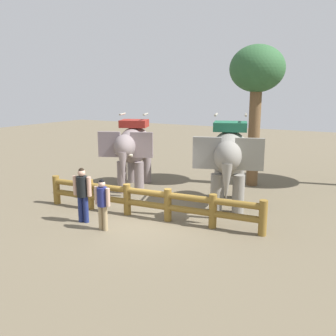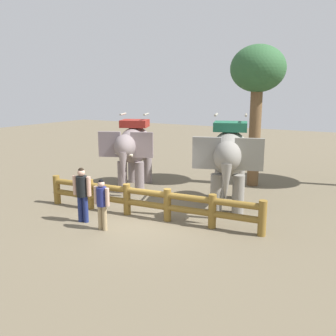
% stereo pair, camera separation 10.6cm
% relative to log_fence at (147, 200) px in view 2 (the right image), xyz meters
% --- Properties ---
extents(ground_plane, '(60.00, 60.00, 0.00)m').
position_rel_log_fence_xyz_m(ground_plane, '(0.00, -0.24, -0.60)').
color(ground_plane, brown).
extents(log_fence, '(7.63, 0.94, 1.05)m').
position_rel_log_fence_xyz_m(log_fence, '(0.00, 0.00, 0.00)').
color(log_fence, brown).
rests_on(log_fence, ground).
extents(elephant_near_left, '(2.72, 3.75, 3.16)m').
position_rel_log_fence_xyz_m(elephant_near_left, '(-2.42, 2.77, 1.17)').
color(elephant_near_left, slate).
rests_on(elephant_near_left, ground).
extents(elephant_center, '(2.67, 3.93, 3.29)m').
position_rel_log_fence_xyz_m(elephant_center, '(1.90, 2.37, 1.25)').
color(elephant_center, gray).
rests_on(elephant_center, ground).
extents(tourist_woman_in_black, '(0.61, 0.40, 1.76)m').
position_rel_log_fence_xyz_m(tourist_woman_in_black, '(-1.52, -1.34, 0.41)').
color(tourist_woman_in_black, navy).
rests_on(tourist_woman_in_black, ground).
extents(tourist_man_in_blue, '(0.55, 0.30, 1.55)m').
position_rel_log_fence_xyz_m(tourist_man_in_blue, '(-0.56, -1.55, 0.30)').
color(tourist_man_in_blue, tan).
rests_on(tourist_man_in_blue, ground).
extents(tree_back_center, '(2.28, 2.28, 5.93)m').
position_rel_log_fence_xyz_m(tree_back_center, '(1.74, 5.83, 4.09)').
color(tree_back_center, brown).
rests_on(tree_back_center, ground).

